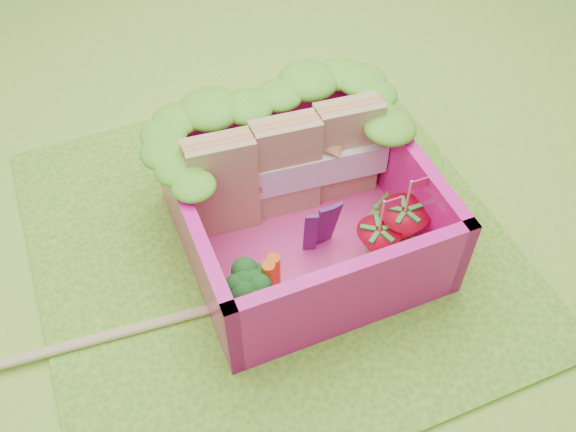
# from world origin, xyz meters

# --- Properties ---
(ground) EXTENTS (14.00, 14.00, 0.00)m
(ground) POSITION_xyz_m (0.00, 0.00, 0.00)
(ground) COLOR #96B934
(ground) RESTS_ON ground
(placemat) EXTENTS (2.60, 2.60, 0.03)m
(placemat) POSITION_xyz_m (0.00, 0.00, 0.01)
(placemat) COLOR #53A425
(placemat) RESTS_ON ground
(bento_floor) EXTENTS (1.30, 1.30, 0.05)m
(bento_floor) POSITION_xyz_m (0.17, -0.05, 0.06)
(bento_floor) COLOR #DE3887
(bento_floor) RESTS_ON placemat
(bento_box) EXTENTS (1.30, 1.30, 0.55)m
(bento_box) POSITION_xyz_m (0.17, -0.05, 0.31)
(bento_box) COLOR #E21387
(bento_box) RESTS_ON placemat
(lettuce_ruffle) EXTENTS (1.43, 0.77, 0.11)m
(lettuce_ruffle) POSITION_xyz_m (0.17, 0.40, 0.64)
(lettuce_ruffle) COLOR #3A8F1A
(lettuce_ruffle) RESTS_ON bento_box
(sandwich_stack) EXTENTS (1.17, 0.28, 0.64)m
(sandwich_stack) POSITION_xyz_m (0.18, 0.19, 0.40)
(sandwich_stack) COLOR tan
(sandwich_stack) RESTS_ON bento_floor
(broccoli) EXTENTS (0.34, 0.34, 0.27)m
(broccoli) POSITION_xyz_m (-0.26, -0.40, 0.27)
(broccoli) COLOR #63AB52
(broccoli) RESTS_ON bento_floor
(carrot_sticks) EXTENTS (0.12, 0.12, 0.27)m
(carrot_sticks) POSITION_xyz_m (-0.13, -0.34, 0.21)
(carrot_sticks) COLOR #F25814
(carrot_sticks) RESTS_ON bento_floor
(purple_wedges) EXTENTS (0.20, 0.06, 0.38)m
(purple_wedges) POSITION_xyz_m (0.22, -0.19, 0.27)
(purple_wedges) COLOR #591C63
(purple_wedges) RESTS_ON bento_floor
(strawberry_left) EXTENTS (0.24, 0.24, 0.48)m
(strawberry_left) POSITION_xyz_m (0.48, -0.36, 0.21)
(strawberry_left) COLOR red
(strawberry_left) RESTS_ON bento_floor
(strawberry_right) EXTENTS (0.28, 0.28, 0.52)m
(strawberry_right) POSITION_xyz_m (0.65, -0.32, 0.22)
(strawberry_right) COLOR red
(strawberry_right) RESTS_ON bento_floor
(snap_peas) EXTENTS (0.56, 0.63, 0.05)m
(snap_peas) POSITION_xyz_m (0.58, -0.28, 0.11)
(snap_peas) COLOR green
(snap_peas) RESTS_ON bento_floor
(chopsticks) EXTENTS (2.18, 0.24, 0.04)m
(chopsticks) POSITION_xyz_m (-0.93, -0.27, 0.05)
(chopsticks) COLOR tan
(chopsticks) RESTS_ON placemat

